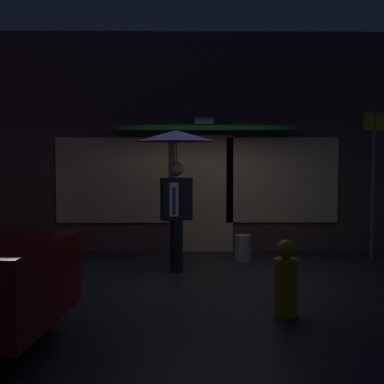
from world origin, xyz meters
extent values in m
plane|color=#26262B|center=(0.00, 0.00, 0.00)|extent=(18.00, 18.00, 0.00)
cube|color=brown|center=(0.00, 2.35, 2.05)|extent=(9.40, 0.30, 4.11)
cube|color=#F9D199|center=(0.00, 2.18, 1.10)|extent=(1.10, 0.04, 2.20)
cube|color=#F9D199|center=(-1.72, 2.18, 1.35)|extent=(2.10, 0.04, 1.60)
cube|color=#F9D199|center=(1.47, 2.18, 1.35)|extent=(2.10, 0.04, 1.60)
cube|color=white|center=(0.00, 2.10, 2.45)|extent=(0.36, 0.16, 0.12)
cube|color=#144C19|center=(0.00, 1.85, 2.30)|extent=(3.20, 0.70, 0.08)
cylinder|color=black|center=(-0.46, 0.32, 0.40)|extent=(0.15, 0.15, 0.81)
cylinder|color=black|center=(-0.52, 0.51, 0.40)|extent=(0.15, 0.15, 0.81)
cube|color=black|center=(-0.49, 0.41, 1.13)|extent=(0.51, 0.36, 0.65)
cube|color=silver|center=(-0.52, 0.29, 1.13)|extent=(0.14, 0.06, 0.52)
cube|color=navy|center=(-0.52, 0.29, 1.11)|extent=(0.05, 0.04, 0.42)
sphere|color=tan|center=(-0.49, 0.41, 1.60)|extent=(0.22, 0.22, 0.22)
cylinder|color=slate|center=(-0.49, 0.41, 1.68)|extent=(0.02, 0.02, 1.03)
cone|color=#14144C|center=(-0.49, 0.41, 2.11)|extent=(1.25, 1.25, 0.17)
cylinder|color=black|center=(-2.14, -2.23, 0.32)|extent=(0.66, 0.28, 0.64)
cylinder|color=#595B60|center=(2.95, 1.47, 1.33)|extent=(0.07, 0.07, 2.65)
cube|color=gold|center=(2.95, 1.45, 2.40)|extent=(0.40, 0.02, 0.30)
cylinder|color=#B2A899|center=(0.64, 1.21, 0.23)|extent=(0.28, 0.28, 0.45)
cylinder|color=gold|center=(0.77, -2.01, 0.32)|extent=(0.27, 0.27, 0.65)
sphere|color=gold|center=(0.77, -2.01, 0.75)|extent=(0.21, 0.21, 0.21)
camera|label=1|loc=(-0.34, -7.95, 1.77)|focal=50.56mm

